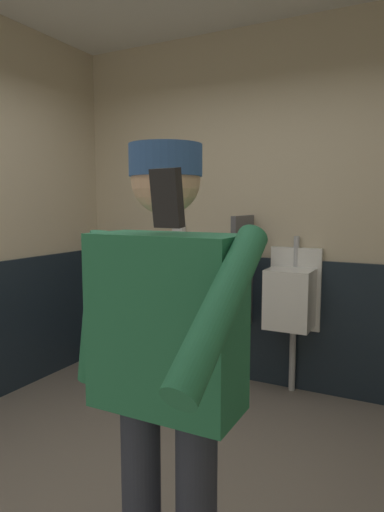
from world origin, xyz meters
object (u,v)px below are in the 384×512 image
urinal_left (203,289)px  person (166,355)px  cell_phone (167,198)px  urinal_middle (291,297)px  soap_dispenser (179,233)px

urinal_left → person: (0.88, -2.11, 0.22)m
person → cell_phone: (0.31, -0.50, 0.51)m
urinal_left → cell_phone: size_ratio=11.27×
urinal_left → cell_phone: bearing=-65.5°
person → urinal_middle: bearing=93.6°
urinal_left → person: 2.30m
urinal_left → urinal_middle: 0.75m
cell_phone → urinal_left: bearing=120.7°
urinal_middle → cell_phone: (0.44, -2.61, 0.73)m
urinal_middle → soap_dispenser: soap_dispenser is taller
urinal_middle → cell_phone: 2.74m
urinal_left → soap_dispenser: (-0.30, 0.12, 0.46)m
urinal_middle → urinal_left: bearing=180.0°
urinal_left → person: person is taller
urinal_left → soap_dispenser: 0.56m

